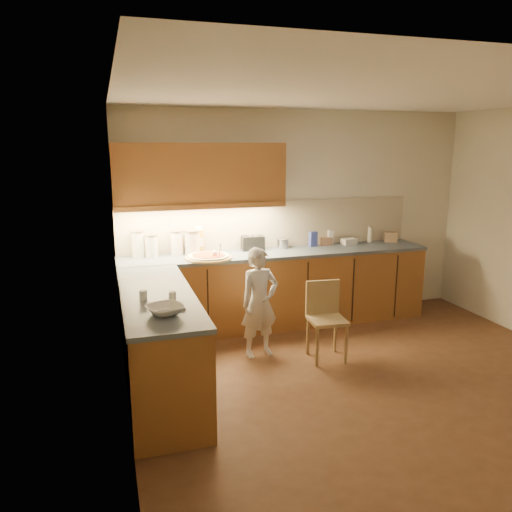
% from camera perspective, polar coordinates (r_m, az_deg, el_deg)
% --- Properties ---
extents(room, '(4.54, 4.50, 2.62)m').
position_cam_1_polar(room, '(4.53, 14.36, 5.82)').
color(room, '#53311C').
rests_on(room, ground).
extents(l_counter, '(3.77, 2.62, 0.92)m').
position_cam_1_polar(l_counter, '(5.55, -1.36, -5.41)').
color(l_counter, '#935B2A').
rests_on(l_counter, ground).
extents(backsplash, '(3.75, 0.02, 0.58)m').
position_cam_1_polar(backsplash, '(6.22, 1.63, 3.66)').
color(backsplash, '#C1B396').
rests_on(backsplash, l_counter).
extents(upper_cabinets, '(1.95, 0.36, 0.73)m').
position_cam_1_polar(upper_cabinets, '(5.77, -6.42, 9.25)').
color(upper_cabinets, '#935B2A').
rests_on(upper_cabinets, ground).
extents(pizza_on_board, '(0.53, 0.53, 0.21)m').
position_cam_1_polar(pizza_on_board, '(5.64, -5.42, -0.09)').
color(pizza_on_board, tan).
rests_on(pizza_on_board, l_counter).
extents(child, '(0.47, 0.35, 1.16)m').
position_cam_1_polar(child, '(5.19, 0.40, -5.35)').
color(child, silver).
rests_on(child, ground).
extents(wooden_chair, '(0.39, 0.39, 0.80)m').
position_cam_1_polar(wooden_chair, '(5.24, 7.92, -6.61)').
color(wooden_chair, tan).
rests_on(wooden_chair, ground).
extents(mixing_bowl, '(0.35, 0.35, 0.07)m').
position_cam_1_polar(mixing_bowl, '(3.88, -10.39, -6.05)').
color(mixing_bowl, white).
rests_on(mixing_bowl, l_counter).
extents(canister_a, '(0.15, 0.15, 0.31)m').
position_cam_1_polar(canister_a, '(5.84, -13.31, 1.38)').
color(canister_a, white).
rests_on(canister_a, l_counter).
extents(canister_b, '(0.15, 0.15, 0.27)m').
position_cam_1_polar(canister_b, '(5.81, -11.86, 1.18)').
color(canister_b, white).
rests_on(canister_b, l_counter).
extents(canister_c, '(0.15, 0.15, 0.29)m').
position_cam_1_polar(canister_c, '(5.88, -9.04, 1.53)').
color(canister_c, white).
rests_on(canister_c, l_counter).
extents(canister_d, '(0.18, 0.18, 0.29)m').
position_cam_1_polar(canister_d, '(5.85, -7.31, 1.56)').
color(canister_d, beige).
rests_on(canister_d, l_counter).
extents(oil_jug, '(0.11, 0.09, 0.33)m').
position_cam_1_polar(oil_jug, '(5.94, -6.57, 1.76)').
color(oil_jug, gold).
rests_on(oil_jug, l_counter).
extents(toaster, '(0.28, 0.17, 0.18)m').
position_cam_1_polar(toaster, '(6.08, -0.37, 1.50)').
color(toaster, black).
rests_on(toaster, l_counter).
extents(steel_pot, '(0.16, 0.16, 0.12)m').
position_cam_1_polar(steel_pot, '(6.20, 3.03, 1.45)').
color(steel_pot, '#B6B6BB').
rests_on(steel_pot, l_counter).
extents(blue_box, '(0.10, 0.07, 0.19)m').
position_cam_1_polar(blue_box, '(6.33, 6.54, 1.93)').
color(blue_box, '#324098').
rests_on(blue_box, l_counter).
extents(card_box_a, '(0.14, 0.10, 0.10)m').
position_cam_1_polar(card_box_a, '(6.44, 7.99, 1.67)').
color(card_box_a, '#966B50').
rests_on(card_box_a, l_counter).
extents(white_bottle, '(0.07, 0.07, 0.18)m').
position_cam_1_polar(white_bottle, '(6.48, 8.49, 2.10)').
color(white_bottle, silver).
rests_on(white_bottle, l_counter).
extents(flat_pack, '(0.19, 0.14, 0.07)m').
position_cam_1_polar(flat_pack, '(6.56, 10.58, 1.66)').
color(flat_pack, silver).
rests_on(flat_pack, l_counter).
extents(tall_jar, '(0.07, 0.07, 0.21)m').
position_cam_1_polar(tall_jar, '(6.72, 12.90, 2.42)').
color(tall_jar, beige).
rests_on(tall_jar, l_counter).
extents(card_box_b, '(0.20, 0.18, 0.13)m').
position_cam_1_polar(card_box_b, '(6.85, 15.11, 2.12)').
color(card_box_b, tan).
rests_on(card_box_b, l_counter).
extents(dough_cloth, '(0.26, 0.21, 0.02)m').
position_cam_1_polar(dough_cloth, '(4.02, -10.10, -5.76)').
color(dough_cloth, white).
rests_on(dough_cloth, l_counter).
extents(spice_jar_a, '(0.07, 0.07, 0.09)m').
position_cam_1_polar(spice_jar_a, '(4.23, -12.76, -4.43)').
color(spice_jar_a, white).
rests_on(spice_jar_a, l_counter).
extents(spice_jar_b, '(0.08, 0.08, 0.08)m').
position_cam_1_polar(spice_jar_b, '(4.16, -9.52, -4.61)').
color(spice_jar_b, silver).
rests_on(spice_jar_b, l_counter).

